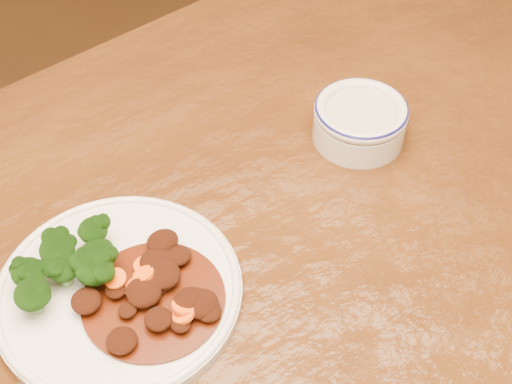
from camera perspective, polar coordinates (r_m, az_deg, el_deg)
dining_table at (r=0.87m, az=-2.47°, el=-9.21°), size 1.59×1.05×0.75m
dinner_plate at (r=0.79m, az=-10.94°, el=-7.73°), size 0.27×0.27×0.02m
broccoli_florets at (r=0.78m, az=-14.78°, el=-5.59°), size 0.12×0.09×0.05m
mince_stew at (r=0.76m, az=-8.00°, el=-7.84°), size 0.15×0.15×0.03m
dip_bowl at (r=0.93m, az=8.32°, el=5.72°), size 0.12×0.12×0.05m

